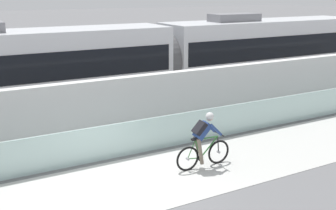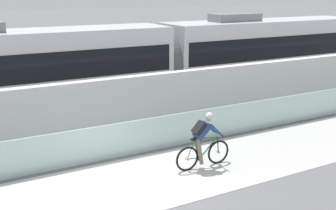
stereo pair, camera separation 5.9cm
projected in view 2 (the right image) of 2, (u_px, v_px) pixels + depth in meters
ground_plane at (127, 185)px, 10.71m from camera, size 200.00×200.00×0.00m
bike_path_deck at (127, 185)px, 10.71m from camera, size 32.00×3.20×0.01m
glass_parapet at (102, 143)px, 12.13m from camera, size 32.00×0.05×1.07m
concrete_barrier_wall at (82, 112)px, 13.52m from camera, size 32.00×0.36×2.05m
tram_rail_near at (65, 121)px, 15.90m from camera, size 32.00×0.08×0.01m
tram_rail_far at (55, 112)px, 17.11m from camera, size 32.00×0.08×0.01m
tram at (165, 60)px, 18.18m from camera, size 22.56×2.54×3.81m
cyclist_on_bike at (203, 141)px, 11.57m from camera, size 1.77×0.58×1.61m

